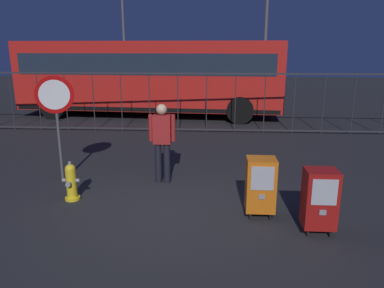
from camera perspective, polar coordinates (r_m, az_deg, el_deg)
ground_plane at (r=6.54m, az=-3.32°, el=-10.32°), size 60.00×60.00×0.00m
fire_hydrant at (r=7.21m, az=-18.26°, el=-5.61°), size 0.33×0.31×0.75m
newspaper_box_primary at (r=5.91m, az=19.23°, el=-7.98°), size 0.48×0.42×1.02m
newspaper_box_secondary at (r=6.23m, az=10.60°, el=-6.20°), size 0.48×0.42×1.02m
stop_sign at (r=7.97m, az=-20.40°, el=5.42°), size 0.71×0.31×2.23m
pedestrian at (r=7.57m, az=-4.66°, el=0.79°), size 0.55×0.22×1.67m
fence_barrier at (r=12.18m, az=0.02°, el=6.53°), size 18.03×0.04×2.00m
bus_near at (r=15.29m, az=-6.49°, el=10.74°), size 10.64×3.33×3.00m
bus_far at (r=19.65m, az=-5.46°, el=11.65°), size 10.54×2.91×3.00m
street_light_near_left at (r=19.94m, az=-10.64°, el=17.95°), size 0.32×0.32×6.77m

